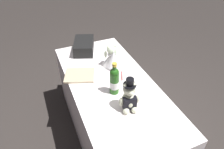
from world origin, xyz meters
name	(u,v)px	position (x,y,z in m)	size (l,w,h in m)	color
ground_plane	(112,134)	(0.00, 0.00, 0.00)	(12.00, 12.00, 0.00)	#2D2826
reception_table	(112,112)	(0.00, 0.00, 0.36)	(1.54, 0.70, 0.72)	white
teddy_bear_groom	(129,98)	(-0.31, 0.00, 0.83)	(0.15, 0.15, 0.28)	beige
teddy_bear_bride	(112,58)	(0.24, -0.10, 0.82)	(0.22, 0.18, 0.23)	white
champagne_bottle	(114,80)	(-0.11, 0.02, 0.85)	(0.08, 0.08, 0.29)	#205618
signing_pen	(122,76)	(0.05, -0.12, 0.73)	(0.13, 0.06, 0.01)	maroon
gift_case_black	(84,46)	(0.62, 0.06, 0.78)	(0.37, 0.30, 0.12)	black
guestbook	(80,75)	(0.21, 0.23, 0.73)	(0.21, 0.26, 0.02)	tan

